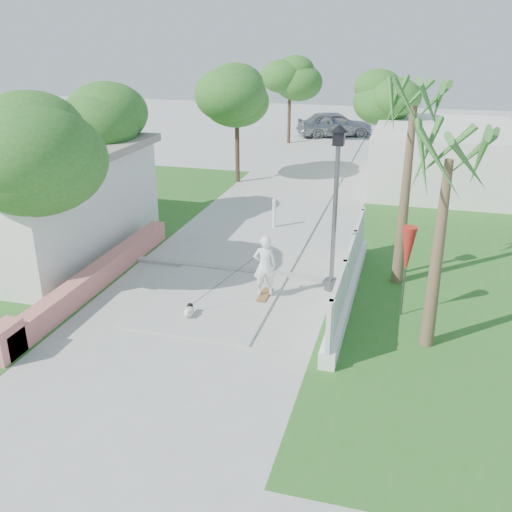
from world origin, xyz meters
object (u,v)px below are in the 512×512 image
(street_lamp, at_px, (335,204))
(patio_umbrella, at_px, (408,251))
(parked_car, at_px, (335,124))
(dog, at_px, (189,311))
(skateboarder, at_px, (232,278))
(bollard, at_px, (274,213))

(street_lamp, relative_size, patio_umbrella, 1.93)
(street_lamp, relative_size, parked_car, 0.92)
(street_lamp, height_order, dog, street_lamp)
(skateboarder, bearing_deg, dog, 33.40)
(bollard, relative_size, skateboarder, 0.58)
(bollard, height_order, skateboarder, skateboarder)
(bollard, bearing_deg, street_lamp, -59.04)
(dog, bearing_deg, bollard, 74.34)
(skateboarder, height_order, parked_car, skateboarder)
(street_lamp, xyz_separation_m, dog, (-3.10, -2.56, -2.24))
(bollard, distance_m, parked_car, 18.87)
(patio_umbrella, height_order, dog, patio_umbrella)
(patio_umbrella, xyz_separation_m, dog, (-5.00, -1.56, -1.50))
(parked_car, bearing_deg, patio_umbrella, 168.75)
(skateboarder, bearing_deg, parked_car, -106.93)
(street_lamp, bearing_deg, bollard, 120.96)
(bollard, height_order, parked_car, parked_car)
(skateboarder, xyz_separation_m, dog, (-0.79, -1.03, -0.54))
(street_lamp, bearing_deg, dog, -140.41)
(skateboarder, distance_m, parked_car, 24.91)
(skateboarder, height_order, dog, skateboarder)
(parked_car, bearing_deg, dog, 157.14)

